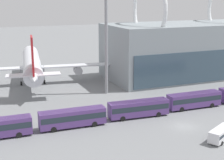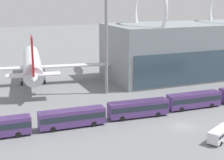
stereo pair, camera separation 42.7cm
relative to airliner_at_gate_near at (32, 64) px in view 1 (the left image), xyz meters
The scene contains 10 objects.
ground_plane 45.91m from the airliner_at_gate_near, 64.42° to the right, with size 440.00×440.00×0.00m, color slate.
airliner_at_gate_near is the anchor object (origin of this frame).
airliner_at_gate_far 51.31m from the airliner_at_gate_near, ahead, with size 35.04×38.37×14.23m.
shuttle_bus_2 34.02m from the airliner_at_gate_near, 87.94° to the right, with size 11.94×2.93×3.26m.
shuttle_bus_3 36.72m from the airliner_at_gate_near, 66.81° to the right, with size 12.01×3.33×3.26m.
shuttle_bus_4 43.19m from the airliner_at_gate_near, 50.17° to the right, with size 11.92×2.82×3.26m.
service_van_foreground 53.36m from the airliner_at_gate_near, 65.90° to the right, with size 6.11×4.41×2.08m.
floodlight_mast 24.40m from the airliner_at_gate_near, 46.49° to the right, with size 2.14×2.14×30.22m.
lane_stripe_2 34.50m from the airliner_at_gate_near, 70.27° to the right, with size 7.84×0.25×0.01m, color silver.
lane_stripe_3 35.96m from the airliner_at_gate_near, 64.00° to the right, with size 7.12×0.25×0.01m, color silver.
Camera 1 is at (-33.95, -48.42, 22.80)m, focal length 55.00 mm.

